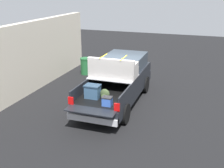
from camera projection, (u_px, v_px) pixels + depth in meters
name	position (u px, v px, depth m)	size (l,w,h in m)	color
ground_plane	(116.00, 103.00, 12.49)	(40.00, 40.00, 0.00)	black
pickup_truck	(119.00, 80.00, 12.51)	(6.05, 2.06, 2.23)	black
building_facade	(31.00, 57.00, 13.56)	(10.64, 0.36, 3.38)	beige
trash_can	(85.00, 66.00, 16.43)	(0.60, 0.60, 0.98)	#1E592D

